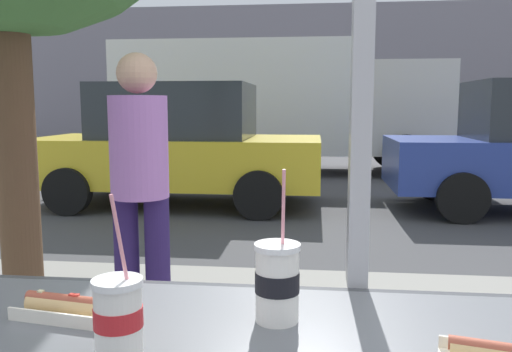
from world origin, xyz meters
TOP-DOWN VIEW (x-y plane):
  - ground_plane at (0.00, 8.00)m, footprint 60.00×60.00m
  - building_facade_far at (0.00, 23.16)m, footprint 28.00×1.20m
  - soda_cup_left at (-0.46, -0.36)m, footprint 0.09×0.09m
  - soda_cup_right at (-0.18, -0.18)m, footprint 0.10×0.10m
  - hotdog_tray_near at (-0.62, -0.22)m, footprint 0.26×0.13m
  - parked_car_yellow at (-2.11, 6.31)m, footprint 4.14×2.05m
  - box_truck at (-1.00, 10.42)m, footprint 6.99×2.44m
  - pedestrian at (-1.07, 1.56)m, footprint 0.32×0.32m

SIDE VIEW (x-z plane):
  - ground_plane at x=0.00m, z-range 0.00..0.00m
  - parked_car_yellow at x=-2.11m, z-range 0.00..1.77m
  - hotdog_tray_near at x=-0.62m, z-range 1.00..1.06m
  - pedestrian at x=-1.07m, z-range 0.23..1.86m
  - soda_cup_left at x=-0.46m, z-range 0.93..1.23m
  - soda_cup_right at x=-0.18m, z-range 0.93..1.25m
  - box_truck at x=-1.00m, z-range 0.15..2.94m
  - building_facade_far at x=0.00m, z-range 0.00..5.86m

